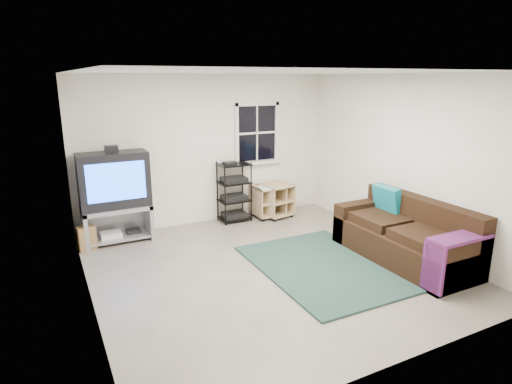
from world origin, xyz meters
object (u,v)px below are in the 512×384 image
sofa (406,238)px  tv_unit (115,190)px  av_rack (234,195)px  side_table_right (267,199)px  side_table_left (275,199)px

sofa → tv_unit: bearing=143.2°
sofa → av_rack: bearing=118.4°
side_table_right → sofa: bearing=-73.0°
tv_unit → av_rack: 2.10m
av_rack → sofa: size_ratio=0.53×
side_table_right → av_rack: bearing=176.4°
tv_unit → sofa: tv_unit is taller
av_rack → sofa: (1.46, -2.70, -0.14)m
side_table_left → side_table_right: bearing=158.6°
av_rack → sofa: 3.07m
side_table_left → side_table_right: 0.15m
av_rack → side_table_right: (0.65, -0.04, -0.13)m
tv_unit → side_table_left: size_ratio=2.49×
side_table_right → sofa: 2.78m
tv_unit → side_table_left: 2.90m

